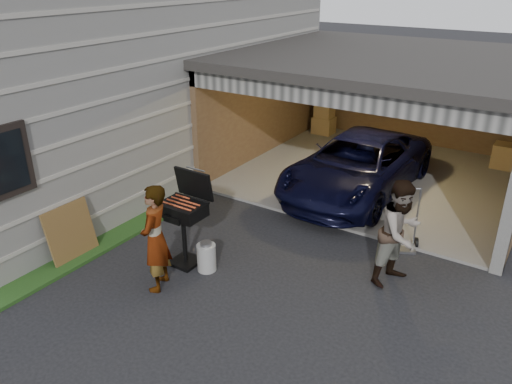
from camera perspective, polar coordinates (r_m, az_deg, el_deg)
ground at (r=7.79m, az=-9.21°, el=-12.42°), size 80.00×80.00×0.00m
house at (r=13.55m, az=-18.08°, el=15.21°), size 7.00×11.00×5.50m
groundcover_strip at (r=8.79m, az=-24.91°, el=-9.75°), size 0.50×8.00×0.06m
garage at (r=12.17m, az=15.16°, el=10.38°), size 6.80×6.30×2.90m
minivan at (r=11.11m, az=11.46°, el=2.71°), size 2.21×4.56×1.25m
woman at (r=7.74m, az=-11.44°, el=-5.22°), size 0.63×0.74×1.74m
man at (r=8.06m, az=16.16°, el=-4.50°), size 0.91×1.02×1.74m
bbq_grill at (r=8.27m, az=-8.21°, el=-2.26°), size 0.72×0.64×1.61m
propane_tank at (r=8.36m, az=-5.67°, el=-7.45°), size 0.34×0.34×0.47m
plywood_panel at (r=9.10m, az=-20.41°, el=-4.39°), size 0.25×0.89×0.98m
hand_truck at (r=9.32m, az=16.66°, el=-4.96°), size 0.54×0.50×1.19m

